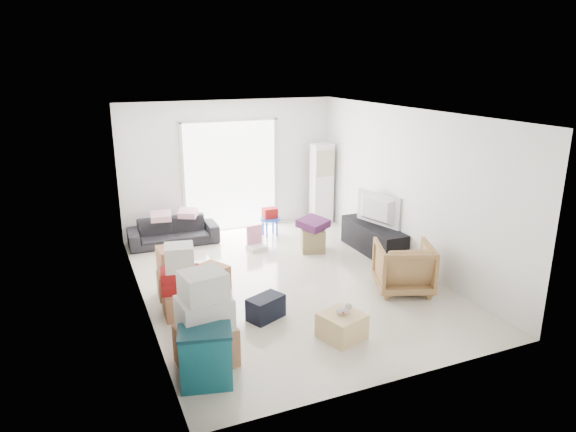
% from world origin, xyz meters
% --- Properties ---
extents(room_shell, '(4.98, 6.48, 3.18)m').
position_xyz_m(room_shell, '(0.00, 0.00, 1.35)').
color(room_shell, beige).
rests_on(room_shell, ground).
extents(sliding_door, '(2.10, 0.04, 2.33)m').
position_xyz_m(sliding_door, '(0.00, 2.98, 1.24)').
color(sliding_door, white).
rests_on(sliding_door, room_shell).
extents(ac_tower, '(0.45, 0.30, 1.75)m').
position_xyz_m(ac_tower, '(1.95, 2.65, 0.88)').
color(ac_tower, white).
rests_on(ac_tower, room_shell).
extents(tv_console, '(0.48, 1.59, 0.53)m').
position_xyz_m(tv_console, '(2.00, 0.59, 0.27)').
color(tv_console, black).
rests_on(tv_console, room_shell).
extents(television, '(0.84, 1.15, 0.14)m').
position_xyz_m(television, '(2.00, 0.59, 0.60)').
color(television, black).
rests_on(television, tv_console).
extents(sofa, '(1.72, 0.55, 0.67)m').
position_xyz_m(sofa, '(-1.34, 2.50, 0.33)').
color(sofa, black).
rests_on(sofa, room_shell).
extents(pillow_left, '(0.45, 0.38, 0.13)m').
position_xyz_m(pillow_left, '(-1.56, 2.51, 0.73)').
color(pillow_left, '#C58F9A').
rests_on(pillow_left, sofa).
extents(pillow_right, '(0.47, 0.44, 0.13)m').
position_xyz_m(pillow_right, '(-1.03, 2.53, 0.73)').
color(pillow_right, '#C58F9A').
rests_on(pillow_right, sofa).
extents(armchair, '(1.05, 1.03, 0.85)m').
position_xyz_m(armchair, '(1.53, -1.03, 0.43)').
color(armchair, '#9C6C45').
rests_on(armchair, room_shell).
extents(storage_bins, '(0.66, 0.53, 0.66)m').
position_xyz_m(storage_bins, '(-1.90, -2.23, 0.33)').
color(storage_bins, '#125863').
rests_on(storage_bins, room_shell).
extents(box_stack_a, '(0.70, 0.61, 1.17)m').
position_xyz_m(box_stack_a, '(-1.80, -1.84, 0.52)').
color(box_stack_a, '#A36949').
rests_on(box_stack_a, room_shell).
extents(box_stack_b, '(0.60, 0.53, 1.03)m').
position_xyz_m(box_stack_b, '(-1.80, -0.49, 0.45)').
color(box_stack_b, '#A36949').
rests_on(box_stack_b, room_shell).
extents(box_stack_c, '(0.54, 0.46, 0.77)m').
position_xyz_m(box_stack_c, '(-1.77, 0.16, 0.38)').
color(box_stack_c, '#A36949').
rests_on(box_stack_c, room_shell).
extents(loose_box, '(0.63, 0.63, 0.39)m').
position_xyz_m(loose_box, '(-1.23, 0.14, 0.19)').
color(loose_box, '#A36949').
rests_on(loose_box, room_shell).
extents(duffel_bag, '(0.58, 0.48, 0.32)m').
position_xyz_m(duffel_bag, '(-0.76, -1.06, 0.16)').
color(duffel_bag, black).
rests_on(duffel_bag, room_shell).
extents(ottoman, '(0.55, 0.55, 0.43)m').
position_xyz_m(ottoman, '(1.00, 1.09, 0.21)').
color(ottoman, '#9A8759').
rests_on(ottoman, room_shell).
extents(blanket, '(0.63, 0.63, 0.14)m').
position_xyz_m(blanket, '(1.00, 1.09, 0.50)').
color(blanket, '#532153').
rests_on(blanket, ottoman).
extents(kids_table, '(0.44, 0.44, 0.58)m').
position_xyz_m(kids_table, '(0.57, 2.24, 0.41)').
color(kids_table, blue).
rests_on(kids_table, room_shell).
extents(toy_walker, '(0.37, 0.34, 0.45)m').
position_xyz_m(toy_walker, '(0.04, 1.59, 0.13)').
color(toy_walker, silver).
rests_on(toy_walker, room_shell).
extents(wood_crate, '(0.63, 0.63, 0.33)m').
position_xyz_m(wood_crate, '(-0.04, -1.93, 0.17)').
color(wood_crate, '#DABA7E').
rests_on(wood_crate, room_shell).
extents(plush_bunny, '(0.25, 0.15, 0.12)m').
position_xyz_m(plush_bunny, '(-0.02, -1.93, 0.39)').
color(plush_bunny, '#B2ADA8').
rests_on(plush_bunny, wood_crate).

